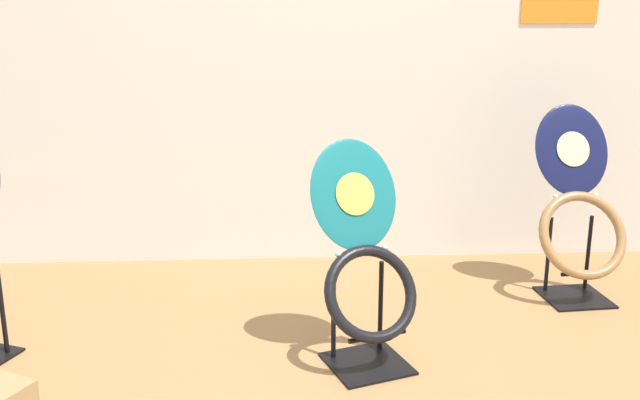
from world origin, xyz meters
name	(u,v)px	position (x,y,z in m)	size (l,w,h in m)	color
wall_back	(327,4)	(0.00, 2.05, 1.30)	(8.00, 0.07, 2.60)	silver
toilet_seat_display_teal_sax	(365,271)	(0.07, 0.86, 0.36)	(0.45, 0.45, 0.82)	black
toilet_seat_display_navy_moon	(578,214)	(1.10, 1.44, 0.39)	(0.42, 0.41, 0.86)	black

